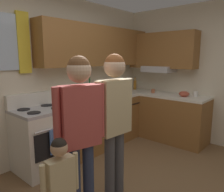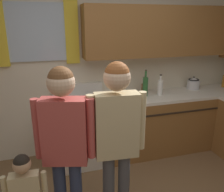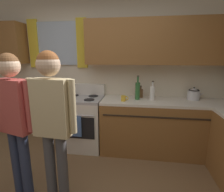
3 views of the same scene
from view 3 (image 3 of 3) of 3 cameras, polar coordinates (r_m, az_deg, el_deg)
back_wall_unit at (r=3.16m, az=-1.58°, el=11.15°), size 4.60×0.42×2.60m
kitchen_counter_run at (r=2.88m, az=24.89°, el=-11.97°), size 2.23×1.85×0.90m
stove_oven at (r=3.20m, az=-9.64°, el=-8.09°), size 0.72×0.67×1.10m
bottle_wine_green at (r=2.90m, az=8.28°, el=1.79°), size 0.08×0.08×0.39m
bottle_squat_brown at (r=3.07m, az=9.21°, el=0.97°), size 0.08×0.08×0.21m
bottle_milk_white at (r=2.91m, az=12.93°, el=1.00°), size 0.08×0.08×0.31m
mug_mustard_yellow at (r=2.80m, az=3.79°, el=-0.75°), size 0.12×0.08×0.09m
stovetop_kettle at (r=3.19m, az=24.94°, el=0.68°), size 0.27×0.20×0.21m
adult_holding_child at (r=2.13m, az=-29.03°, el=-4.49°), size 0.49×0.25×1.63m
adult_in_plaid at (r=1.86m, az=-18.79°, el=-5.42°), size 0.51×0.22×1.66m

